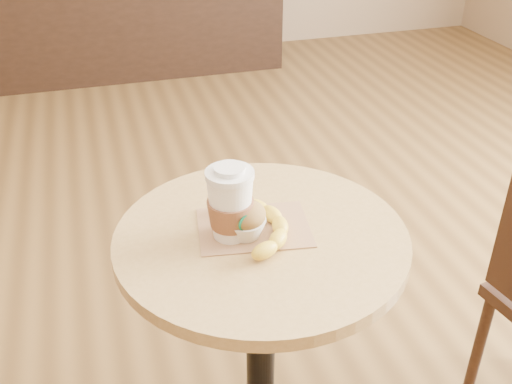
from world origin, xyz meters
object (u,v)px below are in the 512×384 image
cafe_table (261,318)px  muffin (245,220)px  banana (262,224)px  coffee_cup (230,206)px

cafe_table → muffin: (-0.04, -0.00, 0.29)m
cafe_table → banana: (0.00, 0.01, 0.26)m
coffee_cup → muffin: (0.03, -0.01, -0.03)m
cafe_table → coffee_cup: (-0.06, 0.01, 0.32)m
cafe_table → coffee_cup: bearing=172.1°
cafe_table → coffee_cup: coffee_cup is taller
muffin → banana: muffin is taller
muffin → banana: 0.05m
coffee_cup → banana: 0.09m
banana → coffee_cup: bearing=178.4°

